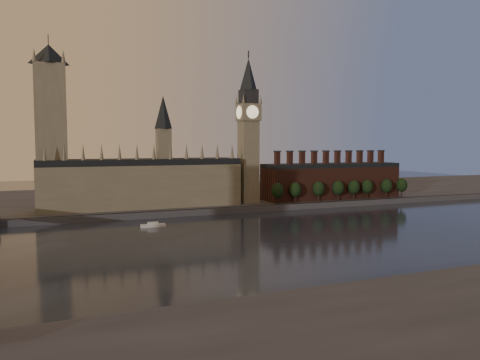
% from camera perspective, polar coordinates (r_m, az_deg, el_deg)
% --- Properties ---
extents(ground, '(900.00, 900.00, 0.00)m').
position_cam_1_polar(ground, '(235.38, 9.59, -6.85)').
color(ground, black).
rests_on(ground, ground).
extents(north_bank, '(900.00, 182.00, 4.00)m').
position_cam_1_polar(north_bank, '(395.56, -4.26, -1.97)').
color(north_bank, '#49484E').
rests_on(north_bank, ground).
extents(palace_of_westminster, '(130.00, 30.30, 74.00)m').
position_cam_1_polar(palace_of_westminster, '(316.65, -11.78, -0.06)').
color(palace_of_westminster, '#7A6E57').
rests_on(palace_of_westminster, north_bank).
extents(victoria_tower, '(24.00, 24.00, 108.00)m').
position_cam_1_polar(victoria_tower, '(310.63, -22.08, 6.55)').
color(victoria_tower, '#7A6E57').
rests_on(victoria_tower, north_bank).
extents(big_ben, '(15.00, 15.00, 107.00)m').
position_cam_1_polar(big_ben, '(333.32, 1.03, 6.30)').
color(big_ben, '#7A6E57').
rests_on(big_ben, north_bank).
extents(chimney_block, '(110.00, 25.00, 37.00)m').
position_cam_1_polar(chimney_block, '(367.82, 11.07, -0.04)').
color(chimney_block, '#4C251D').
rests_on(chimney_block, north_bank).
extents(embankment_tree_0, '(8.60, 8.60, 14.88)m').
position_cam_1_polar(embankment_tree_0, '(326.42, 4.58, -1.29)').
color(embankment_tree_0, black).
rests_on(embankment_tree_0, north_bank).
extents(embankment_tree_1, '(8.60, 8.60, 14.88)m').
position_cam_1_polar(embankment_tree_1, '(333.81, 6.74, -1.18)').
color(embankment_tree_1, black).
rests_on(embankment_tree_1, north_bank).
extents(embankment_tree_2, '(8.60, 8.60, 14.88)m').
position_cam_1_polar(embankment_tree_2, '(344.10, 9.54, -1.05)').
color(embankment_tree_2, black).
rests_on(embankment_tree_2, north_bank).
extents(embankment_tree_3, '(8.60, 8.60, 14.88)m').
position_cam_1_polar(embankment_tree_3, '(352.83, 11.88, -0.95)').
color(embankment_tree_3, black).
rests_on(embankment_tree_3, north_bank).
extents(embankment_tree_4, '(8.60, 8.60, 14.88)m').
position_cam_1_polar(embankment_tree_4, '(361.00, 13.71, -0.86)').
color(embankment_tree_4, black).
rests_on(embankment_tree_4, north_bank).
extents(embankment_tree_5, '(8.60, 8.60, 14.88)m').
position_cam_1_polar(embankment_tree_5, '(368.74, 15.23, -0.78)').
color(embankment_tree_5, black).
rests_on(embankment_tree_5, north_bank).
extents(embankment_tree_6, '(8.60, 8.60, 14.88)m').
position_cam_1_polar(embankment_tree_6, '(379.28, 17.42, -0.69)').
color(embankment_tree_6, black).
rests_on(embankment_tree_6, north_bank).
extents(embankment_tree_7, '(8.60, 8.60, 14.88)m').
position_cam_1_polar(embankment_tree_7, '(390.52, 19.11, -0.59)').
color(embankment_tree_7, black).
rests_on(embankment_tree_7, north_bank).
extents(river_boat, '(13.71, 4.80, 2.69)m').
position_cam_1_polar(river_boat, '(263.61, -10.55, -5.43)').
color(river_boat, silver).
rests_on(river_boat, ground).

